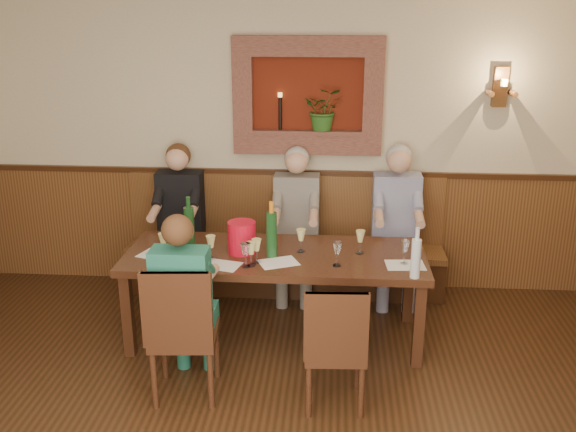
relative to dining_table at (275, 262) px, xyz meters
name	(u,v)px	position (x,y,z in m)	size (l,w,h in m)	color
room_shell	(237,174)	(0.00, -1.85, 1.21)	(6.04, 6.04, 2.82)	beige
wainscoting	(243,409)	(0.00, -1.85, -0.09)	(6.02, 6.02, 1.15)	#542E18
wall_niche	(312,101)	(0.24, 1.09, 1.13)	(1.36, 0.30, 1.06)	#5F1C0D
wall_sconce	(500,88)	(1.90, 1.08, 1.27)	(0.25, 0.20, 0.35)	#542E18
dining_table	(275,262)	(0.00, 0.00, 0.00)	(2.40, 0.90, 0.75)	black
bench	(285,258)	(0.00, 0.94, -0.35)	(3.00, 0.45, 1.11)	#381E0F
chair_near_left	(185,357)	(-0.55, -0.86, -0.38)	(0.48, 0.48, 1.02)	black
chair_near_right	(334,370)	(0.49, -0.91, -0.41)	(0.43, 0.43, 0.92)	black
person_bench_left	(180,233)	(-0.98, 0.84, -0.08)	(0.42, 0.52, 1.43)	black
person_bench_mid	(296,237)	(0.12, 0.84, -0.09)	(0.42, 0.51, 1.42)	#514B4A
person_bench_right	(395,238)	(1.03, 0.84, -0.07)	(0.43, 0.53, 1.45)	navy
person_chair_front	(186,318)	(-0.56, -0.78, -0.12)	(0.39, 0.48, 1.35)	#1A5A5B
spittoon_bucket	(242,237)	(-0.27, 0.00, 0.20)	(0.23, 0.23, 0.26)	red
wine_bottle_green_a	(272,234)	(-0.02, -0.07, 0.27)	(0.09, 0.09, 0.45)	#19471E
wine_bottle_green_b	(189,227)	(-0.70, 0.07, 0.26)	(0.10, 0.10, 0.43)	#19471E
water_bottle	(416,257)	(1.06, -0.40, 0.23)	(0.08, 0.08, 0.38)	silver
tasting_sheet_a	(158,255)	(-0.93, -0.11, 0.08)	(0.29, 0.21, 0.00)	white
tasting_sheet_b	(278,263)	(0.04, -0.19, 0.08)	(0.29, 0.21, 0.00)	white
tasting_sheet_c	(405,265)	(1.02, -0.17, 0.08)	(0.29, 0.21, 0.00)	white
tasting_sheet_d	(221,265)	(-0.39, -0.28, 0.08)	(0.28, 0.20, 0.00)	white
wine_glass_0	(163,245)	(-0.87, -0.13, 0.17)	(0.08, 0.08, 0.19)	#E3DF87
wine_glass_1	(183,237)	(-0.75, 0.05, 0.17)	(0.08, 0.08, 0.19)	white
wine_glass_2	(211,247)	(-0.49, -0.15, 0.17)	(0.08, 0.08, 0.19)	#E3DF87
wine_glass_3	(246,238)	(-0.24, 0.08, 0.17)	(0.08, 0.08, 0.19)	white
wine_glass_4	(257,251)	(-0.12, -0.20, 0.17)	(0.08, 0.08, 0.19)	#E3DF87
wine_glass_5	(301,241)	(0.20, 0.05, 0.17)	(0.08, 0.08, 0.19)	#E3DF87
wine_glass_6	(337,254)	(0.49, -0.22, 0.17)	(0.08, 0.08, 0.19)	white
wine_glass_7	(360,242)	(0.68, 0.05, 0.17)	(0.08, 0.08, 0.19)	#E3DF87
wine_glass_8	(405,252)	(1.01, -0.14, 0.17)	(0.08, 0.08, 0.19)	white
wine_glass_9	(251,254)	(-0.16, -0.27, 0.17)	(0.08, 0.08, 0.19)	#E3DF87
wine_glass_10	(246,255)	(-0.20, -0.30, 0.17)	(0.08, 0.08, 0.19)	white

